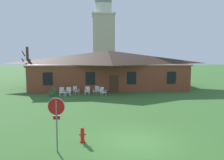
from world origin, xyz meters
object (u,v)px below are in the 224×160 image
object	(u,v)px
lawn_chair_middle	(76,90)
lawn_chair_far_side	(96,90)
lawn_chair_right_end	(87,90)
lawn_chair_under_eave	(102,91)
stop_sign	(56,114)
fire_hydrant	(82,135)
lawn_chair_near_door	(62,91)
lawn_chair_by_porch	(53,92)
lawn_chair_left_end	(68,91)

from	to	relation	value
lawn_chair_middle	lawn_chair_far_side	world-z (taller)	same
lawn_chair_right_end	lawn_chair_under_eave	distance (m)	1.79
stop_sign	fire_hydrant	distance (m)	2.10
fire_hydrant	lawn_chair_near_door	bearing A→B (deg)	101.73
lawn_chair_near_door	lawn_chair_under_eave	distance (m)	4.53
lawn_chair_under_eave	stop_sign	bearing A→B (deg)	-100.73
stop_sign	lawn_chair_near_door	world-z (taller)	stop_sign
lawn_chair_by_porch	lawn_chair_near_door	xyz separation A→B (m)	(0.95, 0.16, 0.00)
lawn_chair_right_end	fire_hydrant	distance (m)	14.14
lawn_chair_left_end	fire_hydrant	world-z (taller)	lawn_chair_left_end
lawn_chair_near_door	lawn_chair_left_end	size ratio (longest dim) A/B	1.00
lawn_chair_by_porch	lawn_chair_far_side	bearing A→B (deg)	9.37
lawn_chair_middle	lawn_chair_far_side	distance (m)	2.41
lawn_chair_left_end	lawn_chair_far_side	xyz separation A→B (m)	(3.15, 0.60, 0.00)
lawn_chair_middle	lawn_chair_right_end	bearing A→B (deg)	-21.07
lawn_chair_right_end	lawn_chair_far_side	xyz separation A→B (m)	(1.03, 0.29, 0.00)
lawn_chair_right_end	lawn_chair_far_side	bearing A→B (deg)	15.71
lawn_chair_far_side	stop_sign	bearing A→B (deg)	-97.75
lawn_chair_by_porch	lawn_chair_middle	world-z (taller)	same
lawn_chair_under_eave	fire_hydrant	world-z (taller)	lawn_chair_under_eave
lawn_chair_middle	fire_hydrant	world-z (taller)	lawn_chair_middle
stop_sign	lawn_chair_far_side	distance (m)	15.70
lawn_chair_left_end	lawn_chair_under_eave	world-z (taller)	same
stop_sign	lawn_chair_middle	xyz separation A→B (m)	(-0.29, 15.74, -1.30)
fire_hydrant	lawn_chair_right_end	bearing A→B (deg)	90.12
stop_sign	lawn_chair_by_porch	xyz separation A→B (m)	(-2.70, 14.71, -1.30)
lawn_chair_by_porch	lawn_chair_right_end	bearing A→B (deg)	7.59
stop_sign	lawn_chair_right_end	xyz separation A→B (m)	(1.08, 15.22, -1.30)
lawn_chair_by_porch	lawn_chair_near_door	size ratio (longest dim) A/B	1.00
lawn_chair_left_end	lawn_chair_under_eave	size ratio (longest dim) A/B	1.00
lawn_chair_middle	fire_hydrant	bearing A→B (deg)	-84.55
stop_sign	lawn_chair_right_end	bearing A→B (deg)	85.94
stop_sign	lawn_chair_left_end	xyz separation A→B (m)	(-1.04, 14.90, -1.30)
fire_hydrant	stop_sign	bearing A→B (deg)	-135.94
lawn_chair_middle	lawn_chair_far_side	bearing A→B (deg)	-5.64
lawn_chair_left_end	lawn_chair_middle	world-z (taller)	same
stop_sign	lawn_chair_far_side	bearing A→B (deg)	82.25
lawn_chair_middle	lawn_chair_near_door	bearing A→B (deg)	-149.38
stop_sign	lawn_chair_near_door	xyz separation A→B (m)	(-1.75, 14.87, -1.30)
stop_sign	lawn_chair_middle	distance (m)	15.80
lawn_chair_left_end	lawn_chair_right_end	distance (m)	2.14
lawn_chair_under_eave	fire_hydrant	xyz separation A→B (m)	(-1.66, -13.53, -0.12)
lawn_chair_by_porch	lawn_chair_near_door	bearing A→B (deg)	9.73
lawn_chair_by_porch	lawn_chair_under_eave	xyz separation A→B (m)	(5.47, -0.10, 0.00)
stop_sign	lawn_chair_middle	bearing A→B (deg)	91.04
lawn_chair_by_porch	lawn_chair_far_side	xyz separation A→B (m)	(4.81, 0.79, 0.00)
lawn_chair_left_end	lawn_chair_near_door	bearing A→B (deg)	-177.71
lawn_chair_under_eave	lawn_chair_by_porch	bearing A→B (deg)	178.93
lawn_chair_under_eave	fire_hydrant	distance (m)	13.64
lawn_chair_by_porch	lawn_chair_left_end	distance (m)	1.67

